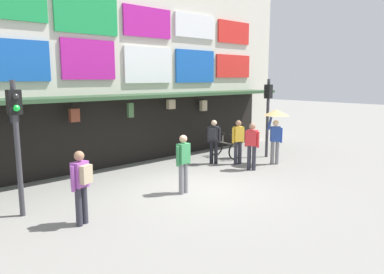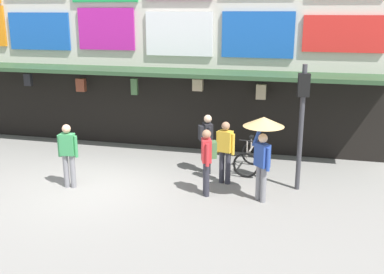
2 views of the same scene
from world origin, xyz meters
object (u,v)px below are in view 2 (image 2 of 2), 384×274
Objects in this scene: pedestrian_in_red at (207,157)px; pedestrian_in_green at (207,139)px; pedestrian_in_white at (225,149)px; pedestrian_in_yellow at (68,152)px; traffic_light_far at (302,108)px; bicycle_parked at (250,158)px; pedestrian_with_umbrella at (263,135)px.

pedestrian_in_green is at bearing 102.92° from pedestrian_in_red.
pedestrian_in_yellow is at bearing -161.80° from pedestrian_in_white.
traffic_light_far is 2.45m from bicycle_parked.
pedestrian_in_white is at bearing -115.33° from bicycle_parked.
pedestrian_in_white is at bearing 72.18° from pedestrian_in_red.
pedestrian_with_umbrella reaches higher than pedestrian_in_white.
traffic_light_far is at bearing 1.81° from pedestrian_in_white.
traffic_light_far is 1.90× the size of pedestrian_in_green.
pedestrian_in_yellow is at bearing -151.56° from bicycle_parked.
pedestrian_in_yellow and pedestrian_in_red have the same top height.
pedestrian_in_red is 0.81× the size of pedestrian_with_umbrella.
pedestrian_in_green is 0.81× the size of pedestrian_with_umbrella.
pedestrian_in_yellow is 3.74m from pedestrian_in_green.
pedestrian_in_green reaches higher than bicycle_parked.
pedestrian_in_yellow and pedestrian_in_white have the same top height.
traffic_light_far is 2.66× the size of bicycle_parked.
bicycle_parked is 1.34m from pedestrian_in_white.
pedestrian_in_yellow is 0.81× the size of pedestrian_with_umbrella.
traffic_light_far reaches higher than pedestrian_in_green.
pedestrian_with_umbrella is at bearing -41.72° from pedestrian_in_white.
bicycle_parked is (-1.36, 1.04, -1.75)m from traffic_light_far.
pedestrian_with_umbrella is at bearing 3.86° from pedestrian_in_yellow.
pedestrian_in_red is 1.49m from pedestrian_with_umbrella.
pedestrian_with_umbrella is (1.33, -0.05, 0.66)m from pedestrian_in_red.
pedestrian_with_umbrella is at bearing -75.50° from bicycle_parked.
pedestrian_in_white is (3.84, 1.26, 0.00)m from pedestrian_in_yellow.
pedestrian_in_white is (0.64, -0.66, -0.04)m from pedestrian_in_green.
pedestrian_in_green is 0.92m from pedestrian_in_white.
pedestrian_in_yellow is 4.04m from pedestrian_in_white.
traffic_light_far is 1.54× the size of pedestrian_with_umbrella.
traffic_light_far reaches higher than pedestrian_in_red.
bicycle_parked is 0.72× the size of pedestrian_in_yellow.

